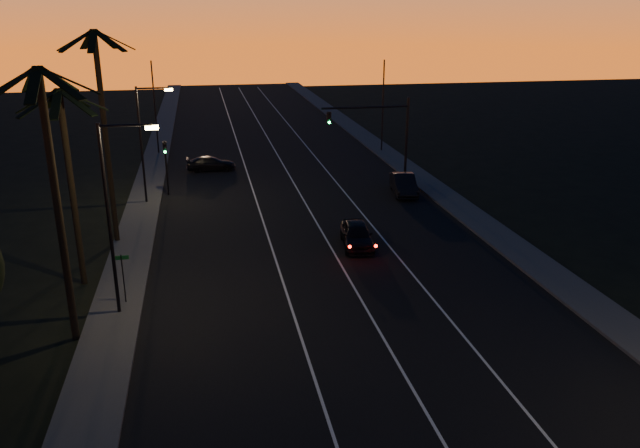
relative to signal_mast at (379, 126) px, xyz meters
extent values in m
cube|color=black|center=(-7.14, -9.99, -4.78)|extent=(20.00, 170.00, 0.01)
cube|color=#3A3937|center=(-18.34, -9.99, -4.70)|extent=(2.40, 170.00, 0.16)
cube|color=#3A3937|center=(4.06, -9.99, -4.70)|extent=(2.40, 170.00, 0.16)
cube|color=silver|center=(-10.14, -9.99, -4.76)|extent=(0.12, 160.00, 0.01)
cube|color=silver|center=(-6.64, -9.99, -4.76)|extent=(0.12, 160.00, 0.01)
cube|color=silver|center=(-3.14, -9.99, -4.76)|extent=(0.12, 160.00, 0.01)
cylinder|color=black|center=(-19.74, -21.99, 0.97)|extent=(0.32, 0.32, 11.50)
cube|color=black|center=(-18.71, -21.73, 6.15)|extent=(2.18, 0.92, 1.18)
cube|color=black|center=(-19.30, -21.03, 6.15)|extent=(1.25, 2.12, 1.18)
cube|color=black|center=(-20.22, -21.05, 6.15)|extent=(1.34, 2.09, 1.18)
cube|color=black|center=(-20.77, -21.78, 6.15)|extent=(2.18, 0.82, 1.18)
cube|color=black|center=(-20.55, -22.67, 6.15)|extent=(1.90, 1.69, 1.18)
cube|color=black|center=(-19.71, -23.05, 6.15)|extent=(0.45, 2.16, 1.18)
cube|color=black|center=(-18.89, -22.63, 6.15)|extent=(1.95, 1.61, 1.18)
cylinder|color=black|center=(-20.34, -15.99, 0.22)|extent=(0.32, 0.32, 10.00)
cube|color=black|center=(-19.31, -15.73, 4.65)|extent=(2.18, 0.92, 1.18)
cube|color=black|center=(-19.90, -15.03, 4.65)|extent=(1.25, 2.12, 1.18)
cube|color=black|center=(-20.82, -15.05, 4.65)|extent=(1.34, 2.09, 1.18)
cube|color=black|center=(-21.37, -15.78, 4.65)|extent=(2.18, 0.82, 1.18)
cube|color=black|center=(-21.15, -16.67, 4.65)|extent=(1.90, 1.69, 1.18)
cube|color=black|center=(-20.31, -17.05, 4.65)|extent=(0.45, 2.16, 1.18)
cube|color=black|center=(-19.49, -16.63, 4.65)|extent=(1.95, 1.61, 1.18)
cylinder|color=black|center=(-19.34, -9.99, 1.47)|extent=(0.32, 0.32, 12.50)
cube|color=black|center=(-18.31, -9.73, 7.15)|extent=(2.18, 0.92, 1.18)
cube|color=black|center=(-18.90, -9.03, 7.15)|extent=(1.25, 2.12, 1.18)
cube|color=black|center=(-19.82, -9.05, 7.15)|extent=(1.34, 2.09, 1.18)
cube|color=black|center=(-20.37, -9.78, 7.15)|extent=(2.18, 0.82, 1.18)
cube|color=black|center=(-20.15, -10.67, 7.15)|extent=(1.90, 1.69, 1.18)
cube|color=black|center=(-19.31, -11.05, 7.15)|extent=(0.45, 2.16, 1.18)
cube|color=black|center=(-18.49, -10.63, 7.15)|extent=(1.95, 1.61, 1.18)
cylinder|color=black|center=(-18.14, -19.99, -0.28)|extent=(0.16, 0.16, 9.00)
cylinder|color=black|center=(-17.04, -19.99, 4.07)|extent=(2.20, 0.12, 0.12)
cube|color=#FDCD65|center=(-15.94, -19.99, 3.94)|extent=(0.55, 0.26, 0.16)
cylinder|color=black|center=(-18.14, -1.99, -0.53)|extent=(0.16, 0.16, 8.50)
cylinder|color=black|center=(-17.04, -1.99, 3.57)|extent=(2.20, 0.12, 0.12)
cube|color=#FDCD65|center=(-15.94, -1.99, 3.44)|extent=(0.55, 0.26, 0.16)
cylinder|color=black|center=(-17.94, -18.99, -3.48)|extent=(0.06, 0.06, 2.60)
cube|color=#0C4A1B|center=(-17.94, -18.99, -2.33)|extent=(0.70, 0.03, 0.20)
cylinder|color=black|center=(2.36, 0.01, -1.28)|extent=(0.20, 0.20, 7.00)
cylinder|color=black|center=(-1.14, 0.01, 1.52)|extent=(7.00, 0.16, 0.16)
cube|color=black|center=(-4.04, 0.01, 0.77)|extent=(0.32, 0.28, 1.00)
sphere|color=black|center=(-4.04, -0.16, 1.09)|extent=(0.20, 0.20, 0.20)
sphere|color=black|center=(-4.04, -0.16, 0.77)|extent=(0.20, 0.20, 0.20)
sphere|color=#14FF59|center=(-4.04, -0.16, 0.45)|extent=(0.20, 0.20, 0.20)
cylinder|color=black|center=(-16.64, 0.01, -2.68)|extent=(0.14, 0.14, 4.20)
cube|color=black|center=(-16.64, 0.01, -1.08)|extent=(0.28, 0.25, 0.90)
sphere|color=black|center=(-16.64, -0.14, -0.80)|extent=(0.18, 0.18, 0.18)
sphere|color=black|center=(-16.64, -0.14, -1.08)|extent=(0.18, 0.18, 0.18)
sphere|color=#14FF59|center=(-16.64, -0.14, -1.36)|extent=(0.18, 0.18, 0.18)
cylinder|color=black|center=(-18.14, 15.01, -0.28)|extent=(0.14, 0.14, 9.00)
cylinder|color=black|center=(3.86, 12.01, -0.28)|extent=(0.14, 0.14, 9.00)
imported|color=black|center=(-5.07, -13.43, -4.03)|extent=(2.22, 4.50, 1.48)
sphere|color=#FF0F05|center=(-6.10, -15.91, -3.80)|extent=(0.18, 0.18, 0.18)
sphere|color=#FF0F05|center=(-4.63, -16.08, -3.80)|extent=(0.18, 0.18, 0.18)
imported|color=black|center=(1.24, -3.13, -4.00)|extent=(2.33, 4.85, 1.53)
imported|color=black|center=(-13.20, 7.26, -4.15)|extent=(4.32, 1.81, 1.25)
camera|label=1|loc=(-13.85, -47.52, 8.71)|focal=35.00mm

